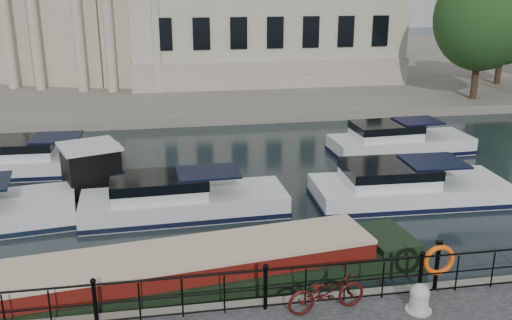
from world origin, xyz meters
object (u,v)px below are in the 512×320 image
at_px(mooring_bollard, 419,298).
at_px(life_ring_post, 439,261).
at_px(harbour_hut, 91,173).
at_px(narrowboat, 132,287).
at_px(bicycle, 326,292).

xyz_separation_m(mooring_bollard, life_ring_post, (0.85, 0.80, 0.52)).
distance_m(life_ring_post, harbour_hut, 13.76).
xyz_separation_m(narrowboat, harbour_hut, (-1.80, 8.02, 0.59)).
xyz_separation_m(bicycle, harbour_hut, (-6.51, 10.28, -0.12)).
bearing_deg(bicycle, mooring_bollard, -107.86).
distance_m(bicycle, life_ring_post, 3.12).
distance_m(mooring_bollard, narrowboat, 7.43).
relative_size(mooring_bollard, narrowboat, 0.04).
xyz_separation_m(bicycle, life_ring_post, (3.07, 0.41, 0.34)).
bearing_deg(bicycle, harbour_hut, 24.40).
height_order(bicycle, life_ring_post, life_ring_post).
height_order(mooring_bollard, life_ring_post, life_ring_post).
height_order(bicycle, narrowboat, bicycle).
bearing_deg(narrowboat, mooring_bollard, -28.59).
distance_m(mooring_bollard, harbour_hut, 13.78).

